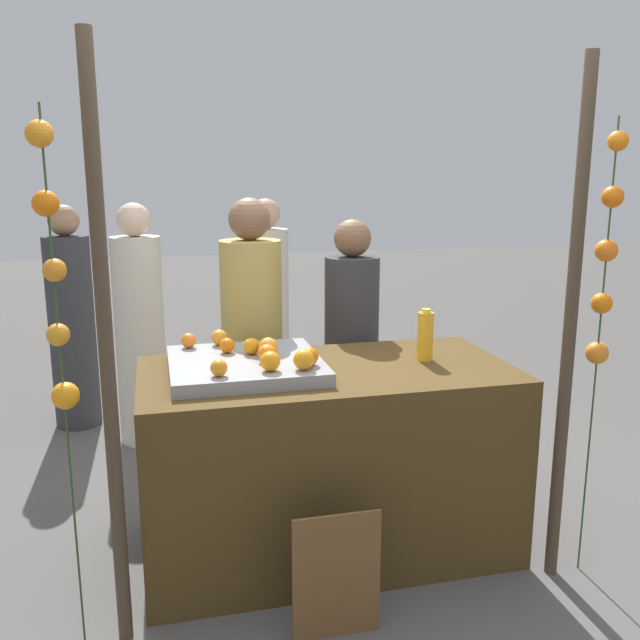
{
  "coord_description": "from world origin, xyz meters",
  "views": [
    {
      "loc": [
        -0.76,
        -2.96,
        1.82
      ],
      "look_at": [
        0.0,
        0.15,
        1.12
      ],
      "focal_mm": 38.17,
      "sensor_mm": 36.0,
      "label": 1
    }
  ],
  "objects_px": {
    "stall_counter": "(327,459)",
    "vendor_left": "(253,360)",
    "chalkboard_sign": "(336,577)",
    "juice_bottle": "(425,336)",
    "vendor_right": "(351,363)",
    "orange_0": "(304,360)",
    "orange_1": "(189,340)"
  },
  "relations": [
    {
      "from": "vendor_left",
      "to": "stall_counter",
      "type": "bearing_deg",
      "value": -69.48
    },
    {
      "from": "vendor_left",
      "to": "chalkboard_sign",
      "type": "bearing_deg",
      "value": -84.63
    },
    {
      "from": "juice_bottle",
      "to": "stall_counter",
      "type": "bearing_deg",
      "value": -177.27
    },
    {
      "from": "orange_0",
      "to": "chalkboard_sign",
      "type": "bearing_deg",
      "value": -86.86
    },
    {
      "from": "stall_counter",
      "to": "vendor_left",
      "type": "relative_size",
      "value": 1.03
    },
    {
      "from": "orange_0",
      "to": "juice_bottle",
      "type": "distance_m",
      "value": 0.69
    },
    {
      "from": "stall_counter",
      "to": "chalkboard_sign",
      "type": "bearing_deg",
      "value": -101.4
    },
    {
      "from": "orange_0",
      "to": "vendor_right",
      "type": "height_order",
      "value": "vendor_right"
    },
    {
      "from": "orange_0",
      "to": "orange_1",
      "type": "xyz_separation_m",
      "value": [
        -0.47,
        0.5,
        -0.01
      ]
    },
    {
      "from": "vendor_right",
      "to": "vendor_left",
      "type": "bearing_deg",
      "value": -179.83
    },
    {
      "from": "chalkboard_sign",
      "to": "orange_0",
      "type": "bearing_deg",
      "value": 93.14
    },
    {
      "from": "orange_0",
      "to": "orange_1",
      "type": "distance_m",
      "value": 0.68
    },
    {
      "from": "juice_bottle",
      "to": "vendor_left",
      "type": "xyz_separation_m",
      "value": [
        -0.75,
        0.66,
        -0.25
      ]
    },
    {
      "from": "orange_0",
      "to": "vendor_right",
      "type": "bearing_deg",
      "value": 61.61
    },
    {
      "from": "chalkboard_sign",
      "to": "vendor_right",
      "type": "xyz_separation_m",
      "value": [
        0.45,
        1.34,
        0.47
      ]
    },
    {
      "from": "chalkboard_sign",
      "to": "vendor_left",
      "type": "relative_size",
      "value": 0.32
    },
    {
      "from": "juice_bottle",
      "to": "vendor_right",
      "type": "bearing_deg",
      "value": 104.83
    },
    {
      "from": "orange_0",
      "to": "juice_bottle",
      "type": "relative_size",
      "value": 0.36
    },
    {
      "from": "orange_0",
      "to": "chalkboard_sign",
      "type": "height_order",
      "value": "orange_0"
    },
    {
      "from": "chalkboard_sign",
      "to": "vendor_left",
      "type": "height_order",
      "value": "vendor_left"
    },
    {
      "from": "juice_bottle",
      "to": "vendor_left",
      "type": "height_order",
      "value": "vendor_left"
    },
    {
      "from": "orange_1",
      "to": "juice_bottle",
      "type": "xyz_separation_m",
      "value": [
        1.12,
        -0.28,
        0.03
      ]
    },
    {
      "from": "stall_counter",
      "to": "vendor_left",
      "type": "bearing_deg",
      "value": 110.52
    },
    {
      "from": "vendor_right",
      "to": "orange_1",
      "type": "bearing_deg",
      "value": -157.88
    },
    {
      "from": "orange_1",
      "to": "vendor_right",
      "type": "distance_m",
      "value": 1.06
    },
    {
      "from": "orange_0",
      "to": "chalkboard_sign",
      "type": "xyz_separation_m",
      "value": [
        0.03,
        -0.46,
        -0.76
      ]
    },
    {
      "from": "stall_counter",
      "to": "juice_bottle",
      "type": "xyz_separation_m",
      "value": [
        0.5,
        0.02,
        0.58
      ]
    },
    {
      "from": "stall_counter",
      "to": "orange_1",
      "type": "height_order",
      "value": "orange_1"
    },
    {
      "from": "orange_0",
      "to": "orange_1",
      "type": "height_order",
      "value": "orange_0"
    },
    {
      "from": "juice_bottle",
      "to": "vendor_right",
      "type": "distance_m",
      "value": 0.76
    },
    {
      "from": "stall_counter",
      "to": "chalkboard_sign",
      "type": "height_order",
      "value": "stall_counter"
    },
    {
      "from": "orange_1",
      "to": "juice_bottle",
      "type": "relative_size",
      "value": 0.29
    }
  ]
}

